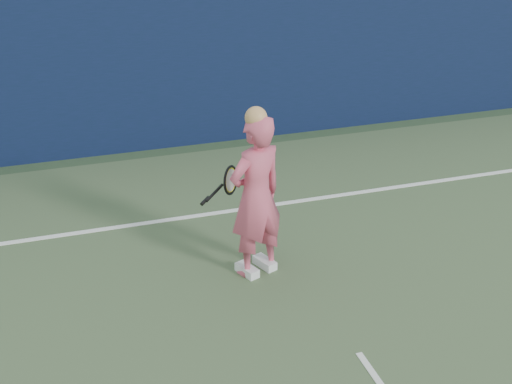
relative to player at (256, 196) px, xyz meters
name	(u,v)px	position (x,y,z in m)	size (l,w,h in m)	color
backstop_wall	(206,59)	(0.45, 3.90, 0.36)	(24.00, 0.40, 2.50)	black
player	(256,196)	(0.00, 0.00, 0.00)	(0.75, 0.62, 1.84)	#D6536D
racket	(229,182)	(-0.16, 0.45, -0.01)	(0.52, 0.39, 0.32)	black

